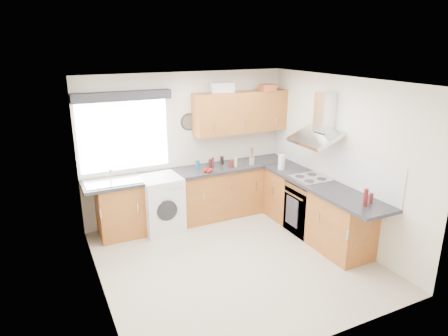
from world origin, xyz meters
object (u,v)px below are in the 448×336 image
extractor_hood (320,124)px  upper_cabinets (241,112)px  oven (309,207)px  washing_machine (161,204)px

extractor_hood → upper_cabinets: bearing=116.1°
oven → extractor_hood: size_ratio=1.09×
oven → upper_cabinets: 1.99m
oven → washing_machine: (-2.12, 1.10, 0.03)m
extractor_hood → washing_machine: bearing=153.6°
extractor_hood → upper_cabinets: 1.48m
washing_machine → oven: bearing=-31.0°
extractor_hood → upper_cabinets: (-0.65, 1.33, 0.03)m
extractor_hood → washing_machine: extractor_hood is taller
extractor_hood → oven: bearing=180.0°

